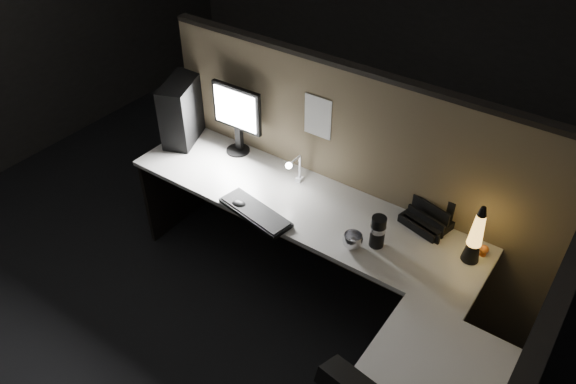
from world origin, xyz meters
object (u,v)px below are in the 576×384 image
Objects in this scene: monitor at (237,113)px; lava_lamp at (475,238)px; keyboard at (255,212)px; pc_tower at (183,110)px.

lava_lamp is (1.68, -0.10, -0.14)m from monitor.
monitor reaches higher than keyboard.
keyboard is at bearing -162.48° from lava_lamp.
pc_tower is 1.19× the size of lava_lamp.
pc_tower is at bearing -169.39° from monitor.
pc_tower is 1.02m from keyboard.
lava_lamp is at bearing 27.70° from keyboard.
pc_tower is 2.09m from lava_lamp.
monitor is (0.42, 0.08, 0.08)m from pc_tower.
monitor is at bearing 147.19° from keyboard.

